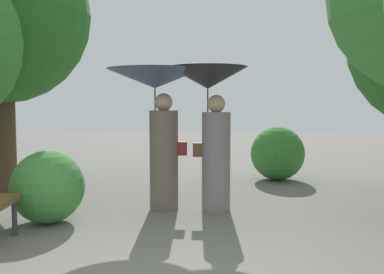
# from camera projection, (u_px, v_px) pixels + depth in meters

# --- Properties ---
(person_left) EXTENTS (1.40, 1.40, 2.07)m
(person_left) POSITION_uv_depth(u_px,v_px,m) (158.00, 105.00, 6.26)
(person_left) COLOR #6B5B4C
(person_left) RESTS_ON ground
(person_right) EXTENTS (1.14, 1.14, 2.09)m
(person_right) POSITION_uv_depth(u_px,v_px,m) (211.00, 110.00, 6.18)
(person_right) COLOR gray
(person_right) RESTS_ON ground
(bush_path_left) EXTENTS (1.09, 1.09, 1.09)m
(bush_path_left) POSITION_uv_depth(u_px,v_px,m) (278.00, 153.00, 8.74)
(bush_path_left) COLOR #387F33
(bush_path_left) RESTS_ON ground
(bush_path_right) EXTENTS (0.95, 0.95, 0.95)m
(bush_path_right) POSITION_uv_depth(u_px,v_px,m) (48.00, 187.00, 5.61)
(bush_path_right) COLOR #428C3D
(bush_path_right) RESTS_ON ground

